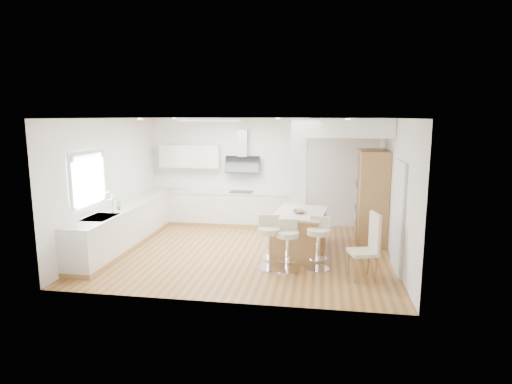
% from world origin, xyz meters
% --- Properties ---
extents(ground, '(6.00, 6.00, 0.00)m').
position_xyz_m(ground, '(0.00, 0.00, 0.00)').
color(ground, '#A2723C').
rests_on(ground, ground).
extents(ceiling, '(6.00, 5.00, 0.02)m').
position_xyz_m(ceiling, '(0.00, 0.00, 0.00)').
color(ceiling, white).
rests_on(ceiling, ground).
extents(wall_back, '(6.00, 0.04, 2.80)m').
position_xyz_m(wall_back, '(0.00, 2.50, 1.40)').
color(wall_back, silver).
rests_on(wall_back, ground).
extents(wall_left, '(0.04, 5.00, 2.80)m').
position_xyz_m(wall_left, '(-3.00, 0.00, 1.40)').
color(wall_left, silver).
rests_on(wall_left, ground).
extents(wall_right, '(0.04, 5.00, 2.80)m').
position_xyz_m(wall_right, '(3.00, 0.00, 1.40)').
color(wall_right, silver).
rests_on(wall_right, ground).
extents(skylight, '(4.10, 2.10, 0.06)m').
position_xyz_m(skylight, '(-0.79, 0.60, 2.77)').
color(skylight, silver).
rests_on(skylight, ground).
extents(window_left, '(0.06, 1.28, 1.07)m').
position_xyz_m(window_left, '(-2.96, -0.90, 1.69)').
color(window_left, white).
rests_on(window_left, ground).
extents(doorway_right, '(0.05, 1.00, 2.10)m').
position_xyz_m(doorway_right, '(2.97, -0.60, 1.00)').
color(doorway_right, '#443D36').
rests_on(doorway_right, ground).
extents(counter_left, '(0.63, 4.50, 1.35)m').
position_xyz_m(counter_left, '(-2.70, 0.23, 0.46)').
color(counter_left, '#A67C47').
rests_on(counter_left, ground).
extents(counter_back, '(3.62, 0.63, 2.50)m').
position_xyz_m(counter_back, '(-0.91, 2.22, 0.70)').
color(counter_back, '#A67C47').
rests_on(counter_back, ground).
extents(pillar, '(0.35, 0.35, 2.80)m').
position_xyz_m(pillar, '(1.05, 0.95, 1.40)').
color(pillar, silver).
rests_on(pillar, ground).
extents(soffit, '(1.78, 2.20, 0.40)m').
position_xyz_m(soffit, '(2.10, 1.40, 2.60)').
color(soffit, white).
rests_on(soffit, ground).
extents(oven_column, '(0.63, 1.21, 2.10)m').
position_xyz_m(oven_column, '(2.68, 1.23, 1.05)').
color(oven_column, '#A67C47').
rests_on(oven_column, ground).
extents(peninsula, '(1.15, 1.60, 0.98)m').
position_xyz_m(peninsula, '(1.14, 0.06, 0.46)').
color(peninsula, '#A67C47').
rests_on(peninsula, ground).
extents(bar_stool_a, '(0.52, 0.52, 1.01)m').
position_xyz_m(bar_stool_a, '(0.61, -0.89, 0.57)').
color(bar_stool_a, silver).
rests_on(bar_stool_a, ground).
extents(bar_stool_b, '(0.48, 0.48, 0.95)m').
position_xyz_m(bar_stool_b, '(0.97, -0.95, 0.54)').
color(bar_stool_b, silver).
rests_on(bar_stool_b, ground).
extents(bar_stool_c, '(0.52, 0.52, 0.99)m').
position_xyz_m(bar_stool_c, '(1.53, -0.80, 0.56)').
color(bar_stool_c, silver).
rests_on(bar_stool_c, ground).
extents(dining_chair, '(0.56, 0.56, 1.19)m').
position_xyz_m(dining_chair, '(2.40, -1.12, 0.63)').
color(dining_chair, beige).
rests_on(dining_chair, ground).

